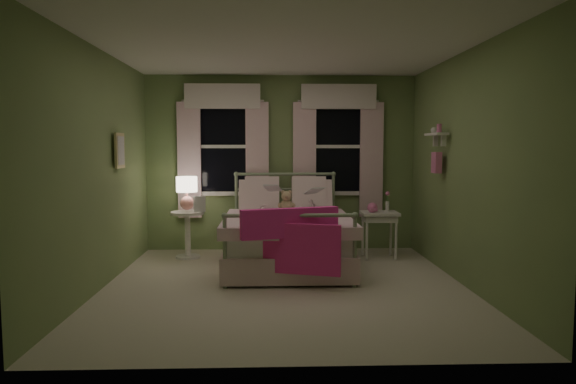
{
  "coord_description": "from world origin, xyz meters",
  "views": [
    {
      "loc": [
        -0.16,
        -5.58,
        1.54
      ],
      "look_at": [
        0.06,
        0.59,
        1.0
      ],
      "focal_mm": 32.0,
      "sensor_mm": 36.0,
      "label": 1
    }
  ],
  "objects_px": {
    "nightstand_left": "(188,228)",
    "table_lamp": "(187,190)",
    "child_left": "(265,188)",
    "nightstand_right": "(379,219)",
    "teddy_bear": "(286,204)",
    "bed": "(287,237)",
    "child_right": "(307,192)"
  },
  "relations": [
    {
      "from": "child_left",
      "to": "teddy_bear",
      "type": "bearing_deg",
      "value": 150.85
    },
    {
      "from": "bed",
      "to": "table_lamp",
      "type": "bearing_deg",
      "value": 156.88
    },
    {
      "from": "child_left",
      "to": "nightstand_left",
      "type": "bearing_deg",
      "value": -8.15
    },
    {
      "from": "nightstand_left",
      "to": "table_lamp",
      "type": "xyz_separation_m",
      "value": [
        -0.0,
        0.0,
        0.54
      ]
    },
    {
      "from": "child_right",
      "to": "table_lamp",
      "type": "distance_m",
      "value": 1.66
    },
    {
      "from": "bed",
      "to": "table_lamp",
      "type": "height_order",
      "value": "bed"
    },
    {
      "from": "child_left",
      "to": "teddy_bear",
      "type": "relative_size",
      "value": 2.62
    },
    {
      "from": "nightstand_left",
      "to": "table_lamp",
      "type": "distance_m",
      "value": 0.54
    },
    {
      "from": "child_right",
      "to": "nightstand_left",
      "type": "xyz_separation_m",
      "value": [
        -1.65,
        0.16,
        -0.51
      ]
    },
    {
      "from": "child_right",
      "to": "bed",
      "type": "bearing_deg",
      "value": 76.3
    },
    {
      "from": "nightstand_left",
      "to": "table_lamp",
      "type": "relative_size",
      "value": 1.41
    },
    {
      "from": "table_lamp",
      "to": "nightstand_right",
      "type": "bearing_deg",
      "value": -2.77
    },
    {
      "from": "child_left",
      "to": "table_lamp",
      "type": "distance_m",
      "value": 1.1
    },
    {
      "from": "child_right",
      "to": "nightstand_right",
      "type": "xyz_separation_m",
      "value": [
        1.01,
        0.03,
        -0.38
      ]
    },
    {
      "from": "bed",
      "to": "nightstand_left",
      "type": "xyz_separation_m",
      "value": [
        -1.37,
        0.58,
        0.03
      ]
    },
    {
      "from": "child_left",
      "to": "table_lamp",
      "type": "height_order",
      "value": "child_left"
    },
    {
      "from": "nightstand_left",
      "to": "child_left",
      "type": "bearing_deg",
      "value": -8.5
    },
    {
      "from": "child_right",
      "to": "nightstand_left",
      "type": "distance_m",
      "value": 1.73
    },
    {
      "from": "bed",
      "to": "child_left",
      "type": "xyz_separation_m",
      "value": [
        -0.28,
        0.42,
        0.6
      ]
    },
    {
      "from": "child_right",
      "to": "nightstand_right",
      "type": "relative_size",
      "value": 1.12
    },
    {
      "from": "child_left",
      "to": "nightstand_right",
      "type": "relative_size",
      "value": 1.29
    },
    {
      "from": "child_left",
      "to": "nightstand_right",
      "type": "height_order",
      "value": "child_left"
    },
    {
      "from": "bed",
      "to": "child_right",
      "type": "relative_size",
      "value": 2.84
    },
    {
      "from": "child_right",
      "to": "teddy_bear",
      "type": "relative_size",
      "value": 2.27
    },
    {
      "from": "bed",
      "to": "child_right",
      "type": "xyz_separation_m",
      "value": [
        0.28,
        0.42,
        0.54
      ]
    },
    {
      "from": "bed",
      "to": "nightstand_left",
      "type": "height_order",
      "value": "bed"
    },
    {
      "from": "bed",
      "to": "child_left",
      "type": "distance_m",
      "value": 0.78
    },
    {
      "from": "child_left",
      "to": "teddy_bear",
      "type": "height_order",
      "value": "child_left"
    },
    {
      "from": "teddy_bear",
      "to": "nightstand_left",
      "type": "height_order",
      "value": "teddy_bear"
    },
    {
      "from": "child_right",
      "to": "table_lamp",
      "type": "bearing_deg",
      "value": 14.27
    },
    {
      "from": "child_left",
      "to": "child_right",
      "type": "bearing_deg",
      "value": -179.65
    },
    {
      "from": "child_right",
      "to": "child_left",
      "type": "bearing_deg",
      "value": 19.9
    }
  ]
}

